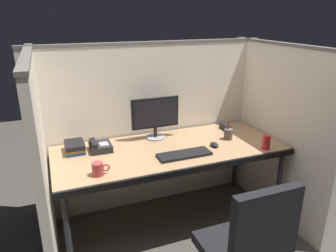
{
  "coord_description": "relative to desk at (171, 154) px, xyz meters",
  "views": [
    {
      "loc": [
        -0.9,
        -1.95,
        1.8
      ],
      "look_at": [
        0.0,
        0.35,
        0.92
      ],
      "focal_mm": 33.81,
      "sensor_mm": 36.0,
      "label": 1
    }
  ],
  "objects": [
    {
      "name": "book_stack",
      "position": [
        -0.75,
        0.23,
        0.09
      ],
      "size": [
        0.15,
        0.22,
        0.08
      ],
      "color": "#1E478C",
      "rests_on": "desk"
    },
    {
      "name": "cubicle_partition_left",
      "position": [
        -0.99,
        -0.09,
        0.1
      ],
      "size": [
        0.06,
        1.41,
        1.57
      ],
      "color": "beige",
      "rests_on": "ground"
    },
    {
      "name": "cubicle_partition_right",
      "position": [
        0.99,
        -0.09,
        0.1
      ],
      "size": [
        0.06,
        1.41,
        1.57
      ],
      "color": "beige",
      "rests_on": "ground"
    },
    {
      "name": "computer_mouse",
      "position": [
        0.36,
        -0.09,
        0.07
      ],
      "size": [
        0.06,
        0.1,
        0.04
      ],
      "color": "black",
      "rests_on": "desk"
    },
    {
      "name": "ground_plane",
      "position": [
        0.0,
        -0.29,
        -0.69
      ],
      "size": [
        8.0,
        8.0,
        0.0
      ],
      "primitive_type": "plane",
      "color": "#423D38"
    },
    {
      "name": "cubicle_partition_rear",
      "position": [
        0.0,
        0.46,
        0.1
      ],
      "size": [
        2.21,
        0.06,
        1.57
      ],
      "color": "beige",
      "rests_on": "ground"
    },
    {
      "name": "keyboard_main",
      "position": [
        0.05,
        -0.17,
        0.06
      ],
      "size": [
        0.43,
        0.15,
        0.02
      ],
      "primitive_type": "cube",
      "color": "black",
      "rests_on": "desk"
    },
    {
      "name": "desk",
      "position": [
        0.0,
        0.0,
        0.0
      ],
      "size": [
        1.9,
        0.8,
        0.74
      ],
      "color": "#997551",
      "rests_on": "ground"
    },
    {
      "name": "pen_cup",
      "position": [
        0.56,
        0.01,
        0.1
      ],
      "size": [
        0.08,
        0.08,
        0.16
      ],
      "color": "#4C4742",
      "rests_on": "desk"
    },
    {
      "name": "soda_can",
      "position": [
        0.74,
        -0.28,
        0.11
      ],
      "size": [
        0.07,
        0.07,
        0.12
      ],
      "primitive_type": "cylinder",
      "color": "red",
      "rests_on": "desk"
    },
    {
      "name": "monitor_center",
      "position": [
        -0.04,
        0.27,
        0.27
      ],
      "size": [
        0.43,
        0.17,
        0.37
      ],
      "color": "gray",
      "rests_on": "desk"
    },
    {
      "name": "coffee_mug",
      "position": [
        -0.64,
        -0.24,
        0.1
      ],
      "size": [
        0.13,
        0.08,
        0.09
      ],
      "color": "#993333",
      "rests_on": "desk"
    },
    {
      "name": "desk_phone",
      "position": [
        -0.55,
        0.18,
        0.08
      ],
      "size": [
        0.17,
        0.19,
        0.09
      ],
      "color": "black",
      "rests_on": "desk"
    },
    {
      "name": "red_stapler",
      "position": [
        0.66,
        0.23,
        0.08
      ],
      "size": [
        0.04,
        0.15,
        0.06
      ],
      "primitive_type": "cube",
      "color": "black",
      "rests_on": "desk"
    }
  ]
}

